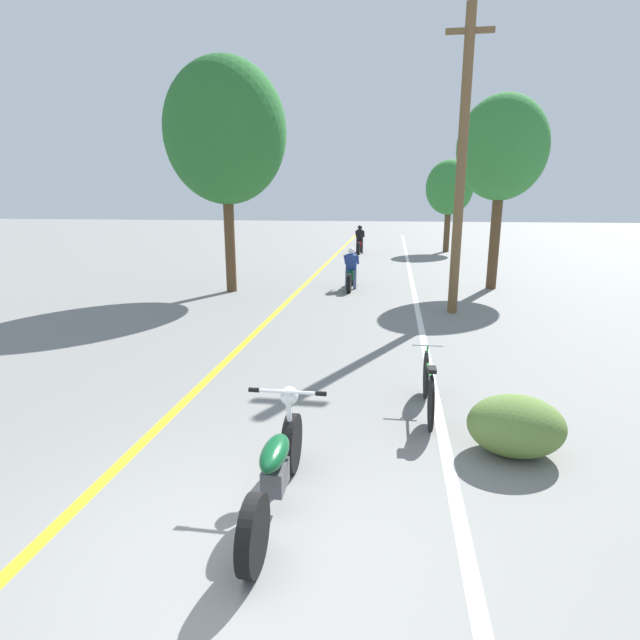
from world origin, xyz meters
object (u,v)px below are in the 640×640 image
(motorcycle_rider_lead, at_px, (351,273))
(bicycle_parked, at_px, (428,386))
(roadside_tree_right_far, at_px, (449,188))
(roadside_tree_left, at_px, (225,133))
(roadside_tree_right_near, at_px, (502,149))
(motorcycle_foreground, at_px, (276,469))
(utility_pole, at_px, (461,164))
(motorcycle_rider_far, at_px, (360,243))

(motorcycle_rider_lead, height_order, bicycle_parked, motorcycle_rider_lead)
(roadside_tree_right_far, distance_m, roadside_tree_left, 15.36)
(roadside_tree_left, bearing_deg, motorcycle_rider_lead, 14.80)
(roadside_tree_right_near, relative_size, motorcycle_rider_lead, 2.92)
(roadside_tree_right_near, xyz_separation_m, roadside_tree_left, (-8.26, -1.69, 0.43))
(roadside_tree_right_far, relative_size, motorcycle_foreground, 2.24)
(utility_pole, bearing_deg, motorcycle_foreground, -106.24)
(motorcycle_rider_far, bearing_deg, utility_pole, -76.29)
(motorcycle_rider_lead, bearing_deg, utility_pole, -46.67)
(utility_pole, distance_m, motorcycle_rider_far, 14.44)
(roadside_tree_left, height_order, motorcycle_rider_lead, roadside_tree_left)
(roadside_tree_left, height_order, motorcycle_rider_far, roadside_tree_left)
(motorcycle_foreground, bearing_deg, motorcycle_rider_far, 91.91)
(roadside_tree_right_far, xyz_separation_m, bicycle_parked, (-2.32, -21.60, -3.00))
(motorcycle_rider_lead, distance_m, bicycle_parked, 9.67)
(motorcycle_rider_lead, xyz_separation_m, motorcycle_rider_far, (-0.44, 10.62, 0.05))
(roadside_tree_right_far, relative_size, bicycle_parked, 2.71)
(roadside_tree_right_far, bearing_deg, roadside_tree_left, -121.11)
(roadside_tree_left, relative_size, motorcycle_rider_far, 3.34)
(motorcycle_rider_lead, bearing_deg, roadside_tree_right_far, 70.93)
(utility_pole, relative_size, roadside_tree_right_near, 1.21)
(motorcycle_foreground, bearing_deg, roadside_tree_right_far, 80.85)
(motorcycle_foreground, bearing_deg, bicycle_parked, 57.64)
(utility_pole, xyz_separation_m, motorcycle_foreground, (-2.59, -8.88, -3.27))
(motorcycle_rider_far, bearing_deg, roadside_tree_right_far, 17.89)
(utility_pole, bearing_deg, motorcycle_rider_lead, 133.33)
(roadside_tree_right_near, relative_size, roadside_tree_left, 0.87)
(roadside_tree_left, bearing_deg, utility_pole, -17.52)
(roadside_tree_left, bearing_deg, roadside_tree_right_far, 58.89)
(roadside_tree_right_near, xyz_separation_m, bicycle_parked, (-2.67, -10.20, -3.96))
(utility_pole, bearing_deg, bicycle_parked, -99.08)
(roadside_tree_right_far, height_order, bicycle_parked, roadside_tree_right_far)
(roadside_tree_right_near, distance_m, motorcycle_rider_lead, 5.99)
(motorcycle_rider_far, height_order, bicycle_parked, motorcycle_rider_far)
(roadside_tree_right_near, height_order, motorcycle_foreground, roadside_tree_right_near)
(utility_pole, distance_m, roadside_tree_right_near, 4.17)
(utility_pole, height_order, motorcycle_foreground, utility_pole)
(utility_pole, height_order, roadside_tree_right_near, utility_pole)
(roadside_tree_right_far, relative_size, roadside_tree_left, 0.70)
(motorcycle_rider_lead, relative_size, bicycle_parked, 1.14)
(roadside_tree_right_far, height_order, motorcycle_foreground, roadside_tree_right_far)
(roadside_tree_right_near, xyz_separation_m, motorcycle_rider_lead, (-4.54, -0.71, -3.84))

